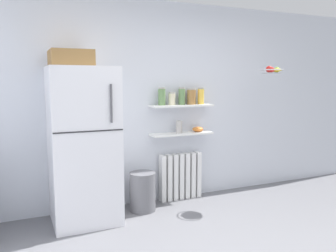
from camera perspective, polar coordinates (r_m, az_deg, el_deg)
ground_plane at (r=3.65m, az=10.05°, el=-18.57°), size 7.04×7.04×0.00m
back_wall at (r=4.65m, az=-0.28°, el=3.82°), size 7.04×0.10×2.60m
refrigerator at (r=3.99m, az=-13.67°, el=-2.64°), size 0.72×0.70×1.91m
radiator at (r=4.76m, az=2.04°, el=-8.19°), size 0.59×0.12×0.62m
wall_shelf_lower at (r=4.61m, az=2.23°, el=-1.26°), size 0.85×0.22×0.02m
wall_shelf_upper at (r=4.57m, az=2.25°, el=3.34°), size 0.85×0.22×0.02m
storage_jar_0 at (r=4.45m, az=-1.03°, el=4.84°), size 0.09×0.09×0.23m
storage_jar_1 at (r=4.51m, az=0.64°, el=4.50°), size 0.09×0.09×0.17m
storage_jar_2 at (r=4.57m, az=2.26°, el=4.88°), size 0.09×0.09×0.22m
storage_jar_3 at (r=4.63m, az=3.84°, el=4.82°), size 0.12×0.12×0.21m
storage_jar_4 at (r=4.70m, az=5.38°, el=4.90°), size 0.09×0.09×0.22m
vase at (r=4.59m, az=1.83°, el=-0.13°), size 0.08×0.08×0.16m
shelf_bowl at (r=4.72m, az=4.88°, el=-0.53°), size 0.15×0.15×0.07m
trash_bin at (r=4.37m, az=-4.18°, el=-10.63°), size 0.32×0.32×0.48m
hanging_fruit_basket at (r=4.76m, az=16.60°, el=8.71°), size 0.31×0.31×0.10m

